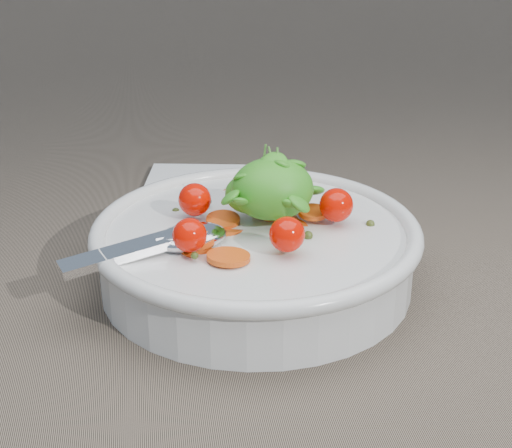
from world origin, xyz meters
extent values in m
plane|color=#766654|center=(0.00, 0.00, 0.00)|extent=(6.00, 6.00, 0.00)
cylinder|color=silver|center=(0.01, -0.03, 0.02)|extent=(0.24, 0.24, 0.05)
torus|color=silver|center=(0.01, -0.03, 0.05)|extent=(0.26, 0.26, 0.01)
cylinder|color=silver|center=(0.01, -0.03, 0.00)|extent=(0.12, 0.12, 0.01)
cylinder|color=brown|center=(0.01, -0.03, 0.02)|extent=(0.22, 0.22, 0.04)
cylinder|color=#DB5212|center=(0.06, -0.02, 0.05)|extent=(0.03, 0.03, 0.01)
cylinder|color=#DB5212|center=(-0.01, -0.08, 0.05)|extent=(0.04, 0.04, 0.01)
cylinder|color=#DB5212|center=(0.06, -0.01, 0.04)|extent=(0.04, 0.04, 0.01)
cylinder|color=#DB5212|center=(-0.01, -0.03, 0.04)|extent=(0.04, 0.04, 0.01)
cylinder|color=#DB5212|center=(0.04, -0.01, 0.04)|extent=(0.03, 0.03, 0.01)
cylinder|color=#DB5212|center=(-0.04, -0.04, 0.05)|extent=(0.03, 0.03, 0.01)
cylinder|color=#DB5212|center=(-0.04, -0.06, 0.04)|extent=(0.04, 0.04, 0.01)
cylinder|color=#DB5212|center=(0.03, 0.04, 0.05)|extent=(0.03, 0.03, 0.01)
cylinder|color=#DB5212|center=(-0.03, -0.05, 0.04)|extent=(0.04, 0.04, 0.01)
cylinder|color=#DB5212|center=(0.04, -0.03, 0.04)|extent=(0.04, 0.04, 0.01)
cylinder|color=#DB5212|center=(0.03, 0.00, 0.05)|extent=(0.04, 0.04, 0.01)
cylinder|color=#DB5212|center=(-0.01, -0.02, 0.05)|extent=(0.04, 0.04, 0.01)
cylinder|color=#DB5212|center=(-0.04, -0.05, 0.05)|extent=(0.04, 0.04, 0.01)
cylinder|color=#DB5212|center=(0.01, 0.05, 0.04)|extent=(0.03, 0.03, 0.01)
cylinder|color=#DB5212|center=(0.02, -0.04, 0.05)|extent=(0.03, 0.03, 0.01)
cylinder|color=#DB5212|center=(-0.01, -0.01, 0.05)|extent=(0.03, 0.03, 0.01)
sphere|color=#3A4717|center=(0.04, 0.02, 0.05)|extent=(0.00, 0.00, 0.00)
sphere|color=#3A4717|center=(0.08, -0.02, 0.05)|extent=(0.01, 0.01, 0.01)
sphere|color=#3A4717|center=(-0.04, -0.08, 0.05)|extent=(0.01, 0.01, 0.01)
sphere|color=#3A4717|center=(0.03, 0.00, 0.05)|extent=(0.01, 0.01, 0.01)
sphere|color=#3A4717|center=(0.05, 0.00, 0.05)|extent=(0.01, 0.01, 0.01)
sphere|color=#3A4717|center=(0.05, -0.05, 0.05)|extent=(0.01, 0.01, 0.01)
sphere|color=#3A4717|center=(0.10, -0.03, 0.05)|extent=(0.01, 0.01, 0.01)
sphere|color=#3A4717|center=(-0.02, 0.02, 0.05)|extent=(0.01, 0.01, 0.01)
sphere|color=#3A4717|center=(-0.07, -0.06, 0.05)|extent=(0.01, 0.01, 0.01)
sphere|color=#3A4717|center=(-0.05, -0.02, 0.05)|extent=(0.01, 0.01, 0.01)
sphere|color=#3A4717|center=(-0.05, 0.02, 0.05)|extent=(0.01, 0.01, 0.01)
sphere|color=#3A4717|center=(-0.02, 0.05, 0.05)|extent=(0.01, 0.01, 0.01)
sphere|color=red|center=(0.08, -0.03, 0.06)|extent=(0.03, 0.03, 0.03)
sphere|color=red|center=(0.03, 0.02, 0.06)|extent=(0.03, 0.03, 0.03)
sphere|color=red|center=(-0.03, 0.00, 0.06)|extent=(0.03, 0.03, 0.03)
sphere|color=red|center=(-0.04, -0.07, 0.06)|extent=(0.03, 0.03, 0.03)
sphere|color=red|center=(0.03, -0.07, 0.06)|extent=(0.03, 0.03, 0.03)
ellipsoid|color=green|center=(0.03, -0.02, 0.08)|extent=(0.06, 0.06, 0.05)
ellipsoid|color=green|center=(0.01, -0.01, 0.07)|extent=(0.04, 0.04, 0.03)
ellipsoid|color=green|center=(0.01, -0.02, 0.09)|extent=(0.02, 0.02, 0.02)
ellipsoid|color=green|center=(0.01, 0.00, 0.08)|extent=(0.03, 0.03, 0.01)
ellipsoid|color=green|center=(0.03, 0.00, 0.09)|extent=(0.02, 0.02, 0.01)
ellipsoid|color=green|center=(-0.01, -0.03, 0.08)|extent=(0.02, 0.02, 0.02)
ellipsoid|color=green|center=(0.02, -0.01, 0.08)|extent=(0.03, 0.03, 0.02)
ellipsoid|color=green|center=(0.02, -0.02, 0.10)|extent=(0.02, 0.02, 0.01)
ellipsoid|color=green|center=(0.06, 0.00, 0.07)|extent=(0.03, 0.03, 0.02)
ellipsoid|color=green|center=(0.01, -0.01, 0.08)|extent=(0.02, 0.02, 0.01)
ellipsoid|color=green|center=(0.03, -0.02, 0.09)|extent=(0.02, 0.02, 0.02)
ellipsoid|color=green|center=(0.03, -0.02, 0.10)|extent=(0.03, 0.03, 0.02)
ellipsoid|color=green|center=(0.03, -0.01, 0.09)|extent=(0.02, 0.02, 0.02)
ellipsoid|color=green|center=(0.03, -0.03, 0.08)|extent=(0.02, 0.02, 0.02)
ellipsoid|color=green|center=(0.04, -0.04, 0.07)|extent=(0.02, 0.02, 0.02)
ellipsoid|color=green|center=(0.03, -0.01, 0.08)|extent=(0.02, 0.03, 0.02)
ellipsoid|color=green|center=(0.03, -0.02, 0.10)|extent=(0.02, 0.02, 0.02)
ellipsoid|color=green|center=(0.04, -0.04, 0.07)|extent=(0.03, 0.03, 0.02)
ellipsoid|color=green|center=(0.05, -0.01, 0.09)|extent=(0.02, 0.02, 0.02)
ellipsoid|color=green|center=(0.02, -0.02, 0.08)|extent=(0.02, 0.02, 0.01)
ellipsoid|color=green|center=(0.02, -0.02, 0.08)|extent=(0.03, 0.03, 0.02)
ellipsoid|color=green|center=(0.02, -0.02, 0.09)|extent=(0.02, 0.03, 0.02)
ellipsoid|color=green|center=(0.03, -0.02, 0.08)|extent=(0.02, 0.02, 0.02)
ellipsoid|color=green|center=(0.00, -0.04, 0.08)|extent=(0.02, 0.02, 0.01)
ellipsoid|color=green|center=(0.02, -0.03, 0.08)|extent=(0.03, 0.03, 0.02)
ellipsoid|color=green|center=(0.04, -0.02, 0.08)|extent=(0.02, 0.03, 0.02)
cylinder|color=#4C8C33|center=(0.03, -0.02, 0.09)|extent=(0.00, 0.01, 0.04)
cylinder|color=#4C8C33|center=(0.02, -0.01, 0.09)|extent=(0.01, 0.01, 0.04)
cylinder|color=#4C8C33|center=(0.03, -0.01, 0.09)|extent=(0.01, 0.01, 0.04)
ellipsoid|color=silver|center=(-0.04, -0.05, 0.05)|extent=(0.07, 0.05, 0.02)
cube|color=silver|center=(-0.08, -0.06, 0.05)|extent=(0.11, 0.05, 0.02)
cylinder|color=silver|center=(-0.06, -0.05, 0.05)|extent=(0.02, 0.02, 0.01)
cube|color=white|center=(0.01, 0.16, 0.00)|extent=(0.19, 0.17, 0.01)
camera|label=1|loc=(-0.07, -0.57, 0.30)|focal=55.00mm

